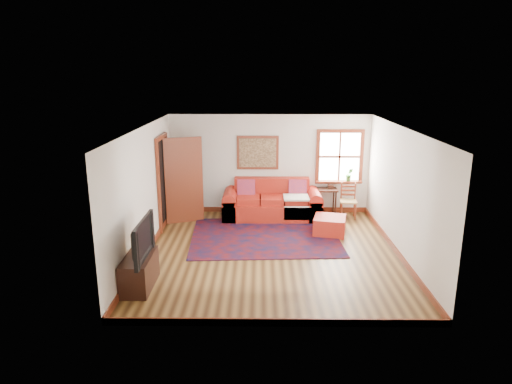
{
  "coord_description": "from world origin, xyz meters",
  "views": [
    {
      "loc": [
        -0.23,
        -8.55,
        3.54
      ],
      "look_at": [
        -0.32,
        0.6,
        1.1
      ],
      "focal_mm": 32.0,
      "sensor_mm": 36.0,
      "label": 1
    }
  ],
  "objects_px": {
    "side_table": "(326,193)",
    "media_cabinet": "(139,272)",
    "ladder_back_chair": "(348,199)",
    "red_leather_sofa": "(272,205)",
    "red_ottoman": "(330,225)"
  },
  "relations": [
    {
      "from": "red_ottoman",
      "to": "ladder_back_chair",
      "type": "distance_m",
      "value": 1.37
    },
    {
      "from": "ladder_back_chair",
      "to": "media_cabinet",
      "type": "relative_size",
      "value": 0.85
    },
    {
      "from": "side_table",
      "to": "media_cabinet",
      "type": "distance_m",
      "value": 5.48
    },
    {
      "from": "red_leather_sofa",
      "to": "ladder_back_chair",
      "type": "height_order",
      "value": "red_leather_sofa"
    },
    {
      "from": "red_leather_sofa",
      "to": "red_ottoman",
      "type": "xyz_separation_m",
      "value": [
        1.26,
        -1.18,
        -0.12
      ]
    },
    {
      "from": "side_table",
      "to": "ladder_back_chair",
      "type": "relative_size",
      "value": 0.79
    },
    {
      "from": "red_ottoman",
      "to": "ladder_back_chair",
      "type": "height_order",
      "value": "ladder_back_chair"
    },
    {
      "from": "red_leather_sofa",
      "to": "ladder_back_chair",
      "type": "relative_size",
      "value": 2.82
    },
    {
      "from": "side_table",
      "to": "media_cabinet",
      "type": "relative_size",
      "value": 0.67
    },
    {
      "from": "side_table",
      "to": "media_cabinet",
      "type": "xyz_separation_m",
      "value": [
        -3.68,
        -4.06,
        -0.27
      ]
    },
    {
      "from": "red_leather_sofa",
      "to": "red_ottoman",
      "type": "bearing_deg",
      "value": -43.13
    },
    {
      "from": "side_table",
      "to": "red_leather_sofa",
      "type": "bearing_deg",
      "value": -169.77
    },
    {
      "from": "red_leather_sofa",
      "to": "media_cabinet",
      "type": "relative_size",
      "value": 2.4
    },
    {
      "from": "ladder_back_chair",
      "to": "side_table",
      "type": "bearing_deg",
      "value": 156.5
    },
    {
      "from": "red_leather_sofa",
      "to": "side_table",
      "type": "bearing_deg",
      "value": 10.23
    }
  ]
}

